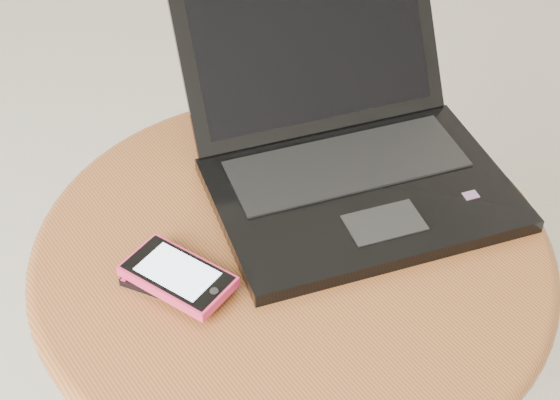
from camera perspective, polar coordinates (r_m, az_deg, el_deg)
table at (r=1.08m, az=0.78°, el=-6.82°), size 0.61×0.61×0.48m
laptop at (r=1.07m, az=4.41°, el=3.28°), size 0.43×0.44×0.20m
phone_black at (r=0.96m, az=-6.95°, el=-5.21°), size 0.10×0.12×0.01m
phone_pink at (r=0.95m, az=-6.72°, el=-4.96°), size 0.10×0.14×0.01m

